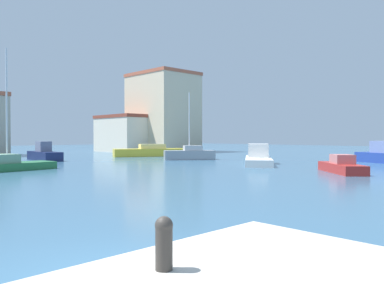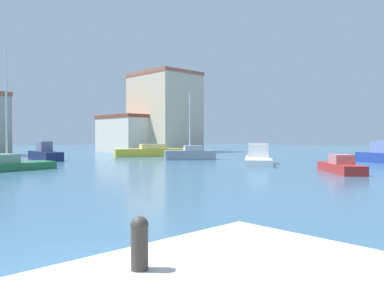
# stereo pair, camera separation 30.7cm
# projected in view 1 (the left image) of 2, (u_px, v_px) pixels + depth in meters

# --- Properties ---
(water) EXTENTS (160.00, 160.00, 0.00)m
(water) POSITION_uv_depth(u_px,v_px,m) (138.00, 166.00, 31.00)
(water) COLOR #38607F
(water) RESTS_ON ground
(mooring_bollard) EXTENTS (0.20, 0.20, 0.60)m
(mooring_bollard) POSITION_uv_depth(u_px,v_px,m) (164.00, 241.00, 4.26)
(mooring_bollard) COLOR #38332D
(mooring_bollard) RESTS_ON pier_quay
(sailboat_grey_center_channel) EXTENTS (5.26, 4.37, 6.92)m
(sailboat_grey_center_channel) POSITION_uv_depth(u_px,v_px,m) (190.00, 154.00, 39.93)
(sailboat_grey_center_channel) COLOR gray
(sailboat_grey_center_channel) RESTS_ON water
(motorboat_red_outer_mooring) EXTENTS (4.52, 4.62, 1.20)m
(motorboat_red_outer_mooring) POSITION_uv_depth(u_px,v_px,m) (342.00, 166.00, 25.39)
(motorboat_red_outer_mooring) COLOR #B22823
(motorboat_red_outer_mooring) RESTS_ON water
(sailboat_green_behind_lamppost) EXTENTS (6.63, 2.91, 8.50)m
(sailboat_green_behind_lamppost) POSITION_uv_depth(u_px,v_px,m) (5.00, 164.00, 26.71)
(sailboat_green_behind_lamppost) COLOR #28703D
(sailboat_green_behind_lamppost) RESTS_ON water
(motorboat_navy_distant_north) EXTENTS (2.23, 6.08, 1.90)m
(motorboat_navy_distant_north) POSITION_uv_depth(u_px,v_px,m) (44.00, 154.00, 38.68)
(motorboat_navy_distant_north) COLOR #19234C
(motorboat_navy_distant_north) RESTS_ON water
(motorboat_white_inner_mooring) EXTENTS (7.95, 6.79, 1.74)m
(motorboat_white_inner_mooring) POSITION_uv_depth(u_px,v_px,m) (258.00, 158.00, 33.48)
(motorboat_white_inner_mooring) COLOR white
(motorboat_white_inner_mooring) RESTS_ON water
(motorboat_yellow_distant_east) EXTENTS (8.89, 5.98, 1.48)m
(motorboat_yellow_distant_east) POSITION_uv_depth(u_px,v_px,m) (151.00, 152.00, 46.63)
(motorboat_yellow_distant_east) COLOR gold
(motorboat_yellow_distant_east) RESTS_ON water
(warehouse_block) EXTENTS (7.28, 9.60, 5.74)m
(warehouse_block) POSITION_uv_depth(u_px,v_px,m) (129.00, 133.00, 61.18)
(warehouse_block) COLOR beige
(warehouse_block) RESTS_ON ground
(harbor_office) EXTENTS (7.95, 10.11, 12.42)m
(harbor_office) POSITION_uv_depth(u_px,v_px,m) (163.00, 112.00, 61.41)
(harbor_office) COLOR beige
(harbor_office) RESTS_ON ground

